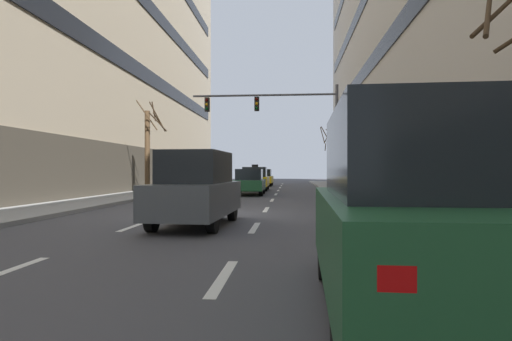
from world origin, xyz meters
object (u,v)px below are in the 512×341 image
car_parked_0 (413,213)px  street_tree_2 (335,158)px  traffic_signal_0 (286,117)px  pedestrian_0 (345,178)px  car_driving_3 (250,182)px  taxi_driving_2 (263,178)px  taxi_driving_0 (255,179)px  street_tree_3 (331,157)px  pedestrian_1 (409,183)px  car_driving_1 (196,189)px  street_tree_1 (148,149)px

car_parked_0 → street_tree_2: street_tree_2 is taller
traffic_signal_0 → pedestrian_0: bearing=32.5°
traffic_signal_0 → street_tree_2: (3.86, 8.87, -2.16)m
car_driving_3 → taxi_driving_2: bearing=90.6°
taxi_driving_0 → traffic_signal_0: size_ratio=0.54×
street_tree_3 → pedestrian_0: street_tree_3 is taller
taxi_driving_0 → pedestrian_1: size_ratio=3.06×
car_driving_3 → traffic_signal_0: (2.22, -0.44, 3.90)m
street_tree_2 → car_driving_1: bearing=-105.2°
taxi_driving_0 → taxi_driving_2: size_ratio=1.08×
car_parked_0 → pedestrian_1: 12.24m
street_tree_1 → pedestrian_0: 12.56m
traffic_signal_0 → taxi_driving_2: bearing=99.1°
car_driving_1 → pedestrian_0: bearing=69.4°
taxi_driving_0 → street_tree_1: size_ratio=0.85×
taxi_driving_2 → traffic_signal_0: 15.52m
taxi_driving_0 → traffic_signal_0: traffic_signal_0 is taller
taxi_driving_2 → street_tree_1: (-5.97, -15.10, 2.00)m
taxi_driving_2 → street_tree_2: street_tree_2 is taller
car_parked_0 → street_tree_1: bearing=116.3°
car_parked_0 → traffic_signal_0: (-1.55, 20.24, 3.62)m
street_tree_1 → pedestrian_1: (13.14, -8.18, -1.79)m
street_tree_2 → pedestrian_0: 6.63m
taxi_driving_0 → car_driving_1: 19.55m
taxi_driving_0 → street_tree_3: 9.06m
street_tree_3 → pedestrian_0: 10.05m
pedestrian_0 → street_tree_2: bearing=89.4°
taxi_driving_0 → pedestrian_0: 7.08m
traffic_signal_0 → pedestrian_1: traffic_signal_0 is taller
car_driving_1 → pedestrian_1: bearing=36.4°
car_parked_0 → street_tree_3: bearing=86.0°
car_parked_0 → street_tree_1: (-9.90, 19.98, 1.74)m
traffic_signal_0 → pedestrian_1: 10.37m
car_parked_0 → pedestrian_1: size_ratio=2.92×
street_tree_3 → pedestrian_0: bearing=-90.0°
street_tree_2 → street_tree_1: bearing=-143.2°
street_tree_1 → street_tree_3: street_tree_1 is taller
pedestrian_1 → street_tree_1: bearing=148.1°
taxi_driving_2 → pedestrian_0: size_ratio=2.81×
street_tree_1 → taxi_driving_2: bearing=68.4°
car_driving_3 → pedestrian_1: pedestrian_1 is taller
taxi_driving_0 → car_driving_1: (0.11, -19.55, 0.14)m
car_parked_0 → car_driving_3: bearing=100.3°
pedestrian_0 → street_tree_3: bearing=90.0°
traffic_signal_0 → street_tree_1: (-8.34, -0.26, -1.88)m
street_tree_2 → pedestrian_1: bearing=-86.9°
taxi_driving_2 → car_driving_3: size_ratio=1.02×
taxi_driving_0 → car_driving_3: taxi_driving_0 is taller
car_driving_1 → car_parked_0: size_ratio=0.95×
car_parked_0 → traffic_signal_0: 20.62m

